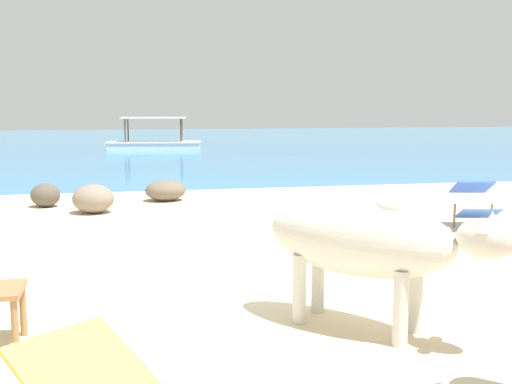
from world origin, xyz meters
The scene contains 8 objects.
sand_beach centered at (0.00, 0.00, 0.02)m, with size 18.00×14.00×0.04m, color beige.
water_surface centered at (0.00, 22.00, 0.00)m, with size 60.00×36.00×0.03m, color teal.
cow centered at (0.04, -0.98, 0.75)m, with size 1.62×1.64×1.08m.
deck_chair_far centered at (3.00, 2.34, 0.42)m, with size 0.70×0.87×0.68m.
shore_rock_large centered at (-2.34, 4.66, 0.27)m, with size 0.66×0.61×0.47m, color gray.
shore_rock_medium centered at (-1.14, 5.70, 0.23)m, with size 0.73×0.61×0.38m, color #6B5B4C.
shore_rock_small centered at (-3.18, 5.43, 0.24)m, with size 0.51×0.44×0.40m, color brown.
boat_white centered at (-0.92, 19.02, 0.29)m, with size 3.79×1.64×1.29m.
Camera 1 is at (-1.64, -5.17, 1.76)m, focal length 41.97 mm.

